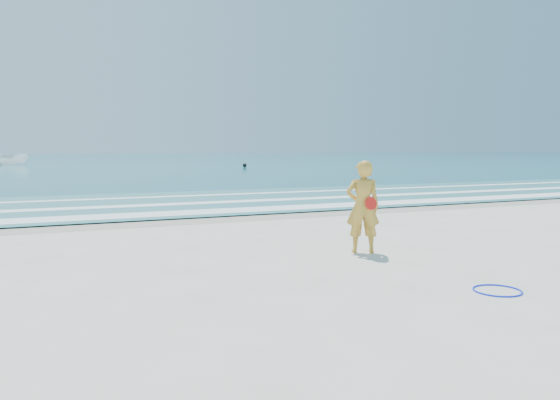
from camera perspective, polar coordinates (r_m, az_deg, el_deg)
name	(u,v)px	position (r m, az deg, el deg)	size (l,w,h in m)	color
ground	(385,282)	(9.20, 10.87, -8.37)	(400.00, 400.00, 0.00)	silver
wet_sand	(218,218)	(17.24, -6.52, -1.84)	(400.00, 2.40, 0.00)	#B2A893
ocean	(65,159)	(112.44, -21.51, 3.99)	(400.00, 190.00, 0.04)	#19727F
shallow	(180,202)	(22.02, -10.45, -0.20)	(400.00, 10.00, 0.01)	#59B7AD
foam_near	(206,212)	(18.47, -7.74, -1.21)	(400.00, 1.40, 0.01)	white
foam_mid	(185,204)	(21.25, -9.94, -0.37)	(400.00, 0.90, 0.01)	white
foam_far	(166,197)	(24.45, -11.84, 0.35)	(400.00, 0.60, 0.01)	white
hoop	(497,290)	(9.08, 21.76, -8.77)	(0.73, 0.73, 0.03)	#0E2AFF
boat	(12,158)	(77.11, -26.19, 3.92)	(1.59, 4.23, 1.64)	white
buoy	(245,165)	(60.57, -3.71, 3.64)	(0.46, 0.46, 0.46)	black
woman	(363,207)	(11.48, 8.65, -0.70)	(0.83, 0.71, 1.93)	gold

